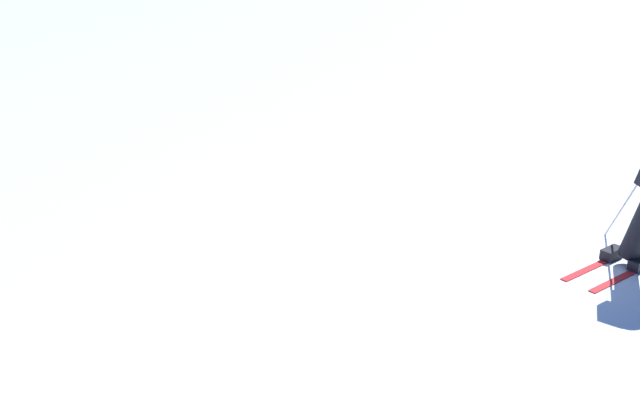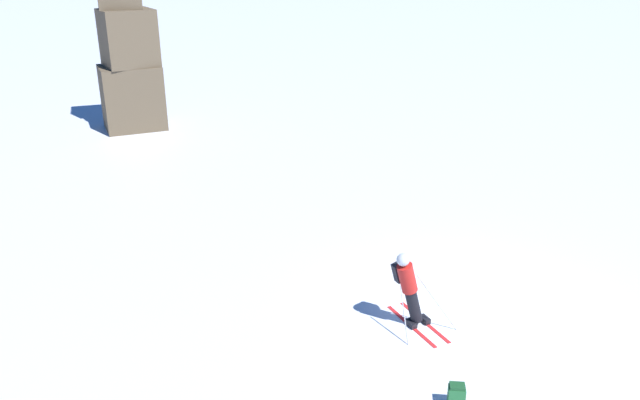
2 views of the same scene
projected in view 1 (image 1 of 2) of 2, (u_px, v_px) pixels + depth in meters
The scene contains 1 object.
ground_plane at pixel (529, 225), 11.19m from camera, with size 300.00×300.00×0.00m, color white.
Camera 1 is at (-6.76, 8.22, 4.35)m, focal length 50.00 mm.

